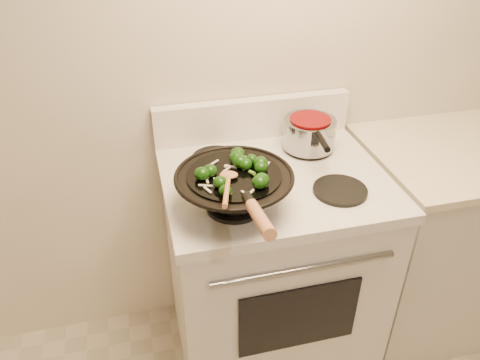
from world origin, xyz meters
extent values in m
plane|color=silver|center=(0.00, 1.50, 1.30)|extent=(3.50, 0.00, 3.50)
cube|color=white|center=(-0.17, 1.17, 0.44)|extent=(0.76, 0.64, 0.88)
cube|color=white|center=(-0.17, 1.17, 0.90)|extent=(0.78, 0.66, 0.04)
cube|color=white|center=(-0.17, 1.47, 1.00)|extent=(0.78, 0.05, 0.16)
cylinder|color=gray|center=(-0.17, 0.84, 0.78)|extent=(0.60, 0.02, 0.02)
cube|color=black|center=(-0.17, 0.84, 0.55)|extent=(0.42, 0.01, 0.28)
cylinder|color=black|center=(-0.35, 1.02, 0.93)|extent=(0.18, 0.18, 0.01)
cylinder|color=black|center=(0.01, 1.02, 0.93)|extent=(0.18, 0.18, 0.01)
cylinder|color=black|center=(-0.35, 1.32, 0.93)|extent=(0.18, 0.18, 0.01)
cylinder|color=black|center=(0.01, 1.32, 0.93)|extent=(0.18, 0.18, 0.01)
cube|color=silver|center=(0.69, 1.20, 0.44)|extent=(0.85, 0.60, 0.88)
cube|color=beige|center=(0.69, 1.20, 0.90)|extent=(0.88, 0.62, 0.03)
torus|color=black|center=(-0.35, 1.02, 1.04)|extent=(0.37, 0.37, 0.01)
cylinder|color=black|center=(-0.35, 1.02, 1.04)|extent=(0.29, 0.29, 0.01)
cylinder|color=black|center=(-0.36, 0.81, 1.09)|extent=(0.03, 0.06, 0.04)
cylinder|color=#AD6F44|center=(-0.36, 0.69, 1.13)|extent=(0.04, 0.19, 0.08)
ellipsoid|color=#0E3308|center=(-0.42, 1.03, 1.06)|extent=(0.04, 0.04, 0.04)
cylinder|color=#57832F|center=(-0.41, 1.03, 1.05)|extent=(0.02, 0.02, 0.01)
ellipsoid|color=#0E3308|center=(-0.32, 1.11, 1.06)|extent=(0.05, 0.05, 0.04)
ellipsoid|color=#0E3308|center=(-0.27, 1.01, 1.06)|extent=(0.04, 0.04, 0.03)
ellipsoid|color=#0E3308|center=(-0.28, 1.07, 1.06)|extent=(0.04, 0.04, 0.03)
cylinder|color=#57832F|center=(-0.27, 1.07, 1.05)|extent=(0.02, 0.01, 0.02)
ellipsoid|color=#0E3308|center=(-0.33, 1.08, 1.06)|extent=(0.04, 0.04, 0.03)
ellipsoid|color=#0E3308|center=(-0.32, 1.06, 1.06)|extent=(0.05, 0.05, 0.04)
ellipsoid|color=#0E3308|center=(-0.40, 0.92, 1.06)|extent=(0.04, 0.04, 0.03)
cylinder|color=#57832F|center=(-0.39, 0.92, 1.05)|extent=(0.02, 0.02, 0.01)
ellipsoid|color=#0E3308|center=(-0.31, 1.04, 1.06)|extent=(0.04, 0.04, 0.04)
ellipsoid|color=#0E3308|center=(-0.33, 1.08, 1.06)|extent=(0.05, 0.05, 0.04)
ellipsoid|color=#0E3308|center=(-0.45, 1.02, 1.06)|extent=(0.05, 0.05, 0.04)
cylinder|color=#57832F|center=(-0.44, 1.02, 1.05)|extent=(0.02, 0.02, 0.01)
ellipsoid|color=#0E3308|center=(-0.26, 1.03, 1.06)|extent=(0.05, 0.05, 0.04)
ellipsoid|color=#0E3308|center=(-0.29, 0.94, 1.06)|extent=(0.05, 0.05, 0.04)
ellipsoid|color=#0E3308|center=(-0.30, 0.93, 1.06)|extent=(0.05, 0.05, 0.04)
cylinder|color=#57832F|center=(-0.28, 0.93, 1.05)|extent=(0.02, 0.02, 0.01)
ellipsoid|color=#0E3308|center=(-0.41, 0.96, 1.06)|extent=(0.04, 0.04, 0.04)
cube|color=beige|center=(-0.24, 1.04, 1.05)|extent=(0.03, 0.03, 0.00)
cube|color=beige|center=(-0.40, 1.09, 1.05)|extent=(0.04, 0.04, 0.00)
cube|color=beige|center=(-0.35, 1.06, 1.05)|extent=(0.04, 0.03, 0.00)
cube|color=beige|center=(-0.45, 0.95, 1.05)|extent=(0.02, 0.04, 0.00)
cube|color=beige|center=(-0.29, 1.06, 1.05)|extent=(0.04, 0.02, 0.00)
cube|color=beige|center=(-0.34, 0.90, 1.05)|extent=(0.03, 0.05, 0.00)
cube|color=beige|center=(-0.33, 0.91, 1.05)|extent=(0.03, 0.03, 0.00)
cube|color=beige|center=(-0.44, 1.00, 1.05)|extent=(0.01, 0.03, 0.00)
cube|color=beige|center=(-0.42, 0.99, 1.05)|extent=(0.01, 0.04, 0.00)
cube|color=beige|center=(-0.45, 0.97, 1.05)|extent=(0.04, 0.02, 0.00)
cube|color=beige|center=(-0.29, 1.10, 1.05)|extent=(0.04, 0.04, 0.00)
cube|color=beige|center=(-0.37, 1.05, 1.05)|extent=(0.04, 0.03, 0.00)
cylinder|color=#528E2E|center=(-0.31, 1.07, 1.05)|extent=(0.02, 0.01, 0.01)
cylinder|color=#528E2E|center=(-0.30, 1.00, 1.05)|extent=(0.02, 0.02, 0.01)
cylinder|color=#528E2E|center=(-0.44, 1.04, 1.05)|extent=(0.02, 0.01, 0.02)
cylinder|color=#528E2E|center=(-0.32, 1.04, 1.05)|extent=(0.02, 0.03, 0.02)
cylinder|color=#528E2E|center=(-0.30, 1.05, 1.05)|extent=(0.03, 0.03, 0.02)
sphere|color=beige|center=(-0.39, 0.95, 1.05)|extent=(0.01, 0.01, 0.01)
sphere|color=beige|center=(-0.40, 0.97, 1.05)|extent=(0.01, 0.01, 0.01)
sphere|color=beige|center=(-0.42, 1.07, 1.05)|extent=(0.01, 0.01, 0.01)
sphere|color=beige|center=(-0.37, 1.06, 1.05)|extent=(0.01, 0.01, 0.01)
ellipsoid|color=#AD6F44|center=(-0.37, 1.01, 1.05)|extent=(0.06, 0.06, 0.01)
cylinder|color=#AD6F44|center=(-0.40, 0.89, 1.08)|extent=(0.07, 0.22, 0.06)
cylinder|color=gray|center=(0.01, 1.32, 0.99)|extent=(0.20, 0.20, 0.11)
cylinder|color=#670406|center=(0.01, 1.32, 1.05)|extent=(0.15, 0.15, 0.01)
cylinder|color=black|center=(-0.01, 1.16, 1.04)|extent=(0.03, 0.12, 0.02)
camera|label=1|loc=(-0.62, -0.14, 1.80)|focal=35.00mm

